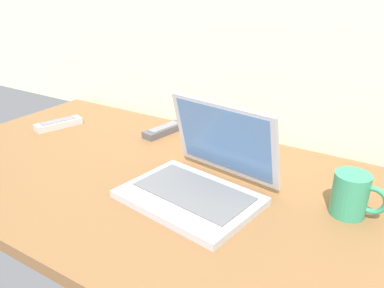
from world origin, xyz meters
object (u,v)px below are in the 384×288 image
object	(u,v)px
laptop	(202,177)
remote_control_far	(59,124)
coffee_mug	(352,194)
remote_control_near	(164,130)

from	to	relation	value
laptop	remote_control_far	bearing A→B (deg)	169.49
coffee_mug	laptop	bearing A→B (deg)	-163.48
coffee_mug	remote_control_far	world-z (taller)	coffee_mug
coffee_mug	remote_control_near	bearing A→B (deg)	164.51
laptop	remote_control_far	distance (m)	0.67
laptop	coffee_mug	distance (m)	0.34
coffee_mug	remote_control_near	distance (m)	0.65
remote_control_far	coffee_mug	bearing A→B (deg)	-1.53
remote_control_near	remote_control_far	world-z (taller)	same
coffee_mug	remote_control_near	size ratio (longest dim) A/B	0.70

